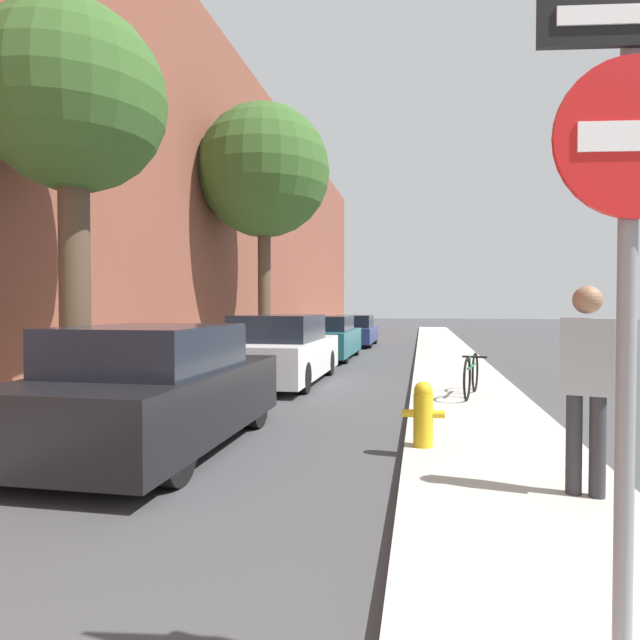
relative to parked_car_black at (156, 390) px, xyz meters
The scene contains 14 objects.
ground_plane 9.69m from the parked_car_black, 84.01° to the left, with size 120.00×120.00×0.00m, color #3D3D3F.
sidewalk_left 9.81m from the parked_car_black, 101.13° to the left, with size 2.00×52.00×0.12m.
sidewalk_right 10.39m from the parked_car_black, 67.86° to the left, with size 2.00×52.00×0.12m.
building_facade_left 11.02m from the parked_car_black, 108.64° to the left, with size 0.70×52.00×10.02m.
parked_car_black is the anchor object (origin of this frame).
parked_car_white 5.61m from the parked_car_black, 89.64° to the left, with size 1.83×4.57×1.50m.
parked_car_teal 11.07m from the parked_car_black, 89.87° to the left, with size 1.87×4.31×1.38m.
parked_car_navy 16.95m from the parked_car_black, 89.37° to the left, with size 1.84×4.12×1.32m.
street_tree_near 4.07m from the parked_car_black, 155.88° to the left, with size 2.50×2.50×5.62m.
street_tree_far 10.25m from the parked_car_black, 98.57° to the left, with size 3.75×3.75×7.31m.
fire_hydrant 3.13m from the parked_car_black, ahead, with size 0.47×0.22×0.73m.
traffic_sign_post 5.46m from the parked_car_black, 43.34° to the right, with size 0.72×0.14×2.74m.
pedestrian 4.59m from the parked_car_black, 13.90° to the right, with size 0.44×0.31×1.74m.
bicycle 5.52m from the parked_car_black, 44.20° to the left, with size 0.52×1.73×0.72m.
Camera 1 is at (2.09, 0.55, 1.69)m, focal length 30.06 mm.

